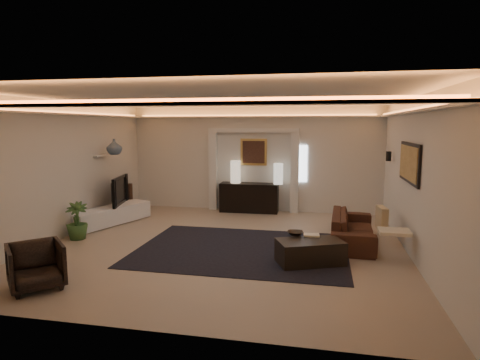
% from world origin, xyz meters
% --- Properties ---
extents(floor, '(7.00, 7.00, 0.00)m').
position_xyz_m(floor, '(0.00, 0.00, 0.00)').
color(floor, tan).
rests_on(floor, ground).
extents(ceiling, '(7.00, 7.00, 0.00)m').
position_xyz_m(ceiling, '(0.00, 0.00, 2.90)').
color(ceiling, white).
rests_on(ceiling, ground).
extents(wall_back, '(7.00, 0.00, 7.00)m').
position_xyz_m(wall_back, '(0.00, 3.50, 1.45)').
color(wall_back, silver).
rests_on(wall_back, ground).
extents(wall_front, '(7.00, 0.00, 7.00)m').
position_xyz_m(wall_front, '(0.00, -3.50, 1.45)').
color(wall_front, silver).
rests_on(wall_front, ground).
extents(wall_left, '(0.00, 7.00, 7.00)m').
position_xyz_m(wall_left, '(-3.50, 0.00, 1.45)').
color(wall_left, silver).
rests_on(wall_left, ground).
extents(wall_right, '(0.00, 7.00, 7.00)m').
position_xyz_m(wall_right, '(3.50, 0.00, 1.45)').
color(wall_right, silver).
rests_on(wall_right, ground).
extents(cove_soffit, '(7.00, 7.00, 0.04)m').
position_xyz_m(cove_soffit, '(0.00, 0.00, 2.62)').
color(cove_soffit, silver).
rests_on(cove_soffit, ceiling).
extents(daylight_slit, '(0.25, 0.03, 1.00)m').
position_xyz_m(daylight_slit, '(1.35, 3.48, 1.35)').
color(daylight_slit, white).
rests_on(daylight_slit, wall_back).
extents(area_rug, '(4.00, 3.00, 0.01)m').
position_xyz_m(area_rug, '(0.40, -0.20, 0.01)').
color(area_rug, black).
rests_on(area_rug, ground).
extents(pilaster_left, '(0.22, 0.20, 2.20)m').
position_xyz_m(pilaster_left, '(-1.15, 3.40, 1.10)').
color(pilaster_left, silver).
rests_on(pilaster_left, ground).
extents(pilaster_right, '(0.22, 0.20, 2.20)m').
position_xyz_m(pilaster_right, '(1.15, 3.40, 1.10)').
color(pilaster_right, silver).
rests_on(pilaster_right, ground).
extents(alcove_header, '(2.52, 0.20, 0.12)m').
position_xyz_m(alcove_header, '(0.00, 3.40, 2.25)').
color(alcove_header, silver).
rests_on(alcove_header, wall_back).
extents(painting_frame, '(0.74, 0.04, 0.74)m').
position_xyz_m(painting_frame, '(0.00, 3.47, 1.65)').
color(painting_frame, tan).
rests_on(painting_frame, wall_back).
extents(painting_canvas, '(0.62, 0.02, 0.62)m').
position_xyz_m(painting_canvas, '(0.00, 3.44, 1.65)').
color(painting_canvas, '#4C2D1E').
rests_on(painting_canvas, wall_back).
extents(art_panel_frame, '(0.04, 1.64, 0.74)m').
position_xyz_m(art_panel_frame, '(3.47, 0.30, 1.70)').
color(art_panel_frame, black).
rests_on(art_panel_frame, wall_right).
extents(art_panel_gold, '(0.02, 1.50, 0.62)m').
position_xyz_m(art_panel_gold, '(3.44, 0.30, 1.70)').
color(art_panel_gold, tan).
rests_on(art_panel_gold, wall_right).
extents(wall_sconce, '(0.12, 0.12, 0.22)m').
position_xyz_m(wall_sconce, '(3.38, 2.20, 1.68)').
color(wall_sconce, black).
rests_on(wall_sconce, wall_right).
extents(wall_niche, '(0.10, 0.55, 0.04)m').
position_xyz_m(wall_niche, '(-3.44, 1.40, 1.65)').
color(wall_niche, silver).
rests_on(wall_niche, wall_left).
extents(console, '(1.61, 0.54, 0.80)m').
position_xyz_m(console, '(-0.08, 3.25, 0.40)').
color(console, black).
rests_on(console, ground).
extents(lamp_left, '(0.34, 0.34, 0.62)m').
position_xyz_m(lamp_left, '(-0.47, 3.25, 1.09)').
color(lamp_left, beige).
rests_on(lamp_left, console).
extents(lamp_right, '(0.30, 0.30, 0.56)m').
position_xyz_m(lamp_right, '(0.72, 3.25, 1.09)').
color(lamp_right, beige).
rests_on(lamp_right, console).
extents(media_ledge, '(1.21, 2.22, 0.41)m').
position_xyz_m(media_ledge, '(-3.11, 1.16, 0.23)').
color(media_ledge, white).
rests_on(media_ledge, ground).
extents(tv, '(1.23, 0.42, 0.70)m').
position_xyz_m(tv, '(-3.15, 1.49, 0.80)').
color(tv, black).
rests_on(tv, media_ledge).
extents(figurine, '(0.19, 0.19, 0.41)m').
position_xyz_m(figurine, '(-3.15, 2.24, 0.64)').
color(figurine, '#3D261A').
rests_on(figurine, media_ledge).
extents(ginger_jar, '(0.47, 0.47, 0.39)m').
position_xyz_m(ginger_jar, '(-3.15, 1.52, 1.86)').
color(ginger_jar, '#486077').
rests_on(ginger_jar, wall_niche).
extents(plant, '(0.59, 0.59, 0.79)m').
position_xyz_m(plant, '(-3.15, -0.18, 0.39)').
color(plant, '#345A27').
rests_on(plant, ground).
extents(sofa, '(2.15, 0.93, 0.62)m').
position_xyz_m(sofa, '(2.53, 0.70, 0.31)').
color(sofa, brown).
rests_on(sofa, ground).
extents(throw_blanket, '(0.54, 0.44, 0.06)m').
position_xyz_m(throw_blanket, '(3.15, -0.38, 0.55)').
color(throw_blanket, silver).
rests_on(throw_blanket, sofa).
extents(throw_pillow, '(0.19, 0.47, 0.46)m').
position_xyz_m(throw_pillow, '(3.08, 0.67, 0.55)').
color(throw_pillow, tan).
rests_on(throw_pillow, sofa).
extents(coffee_table, '(1.26, 0.99, 0.42)m').
position_xyz_m(coffee_table, '(1.72, -0.75, 0.20)').
color(coffee_table, black).
rests_on(coffee_table, ground).
extents(bowl, '(0.30, 0.30, 0.07)m').
position_xyz_m(bowl, '(1.44, -0.44, 0.45)').
color(bowl, '#2F2217').
rests_on(bowl, coffee_table).
extents(magazine, '(0.29, 0.21, 0.03)m').
position_xyz_m(magazine, '(1.73, -0.44, 0.42)').
color(magazine, beige).
rests_on(magazine, coffee_table).
extents(armchair, '(1.04, 1.04, 0.68)m').
position_xyz_m(armchair, '(-2.19, -2.65, 0.34)').
color(armchair, black).
rests_on(armchair, ground).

